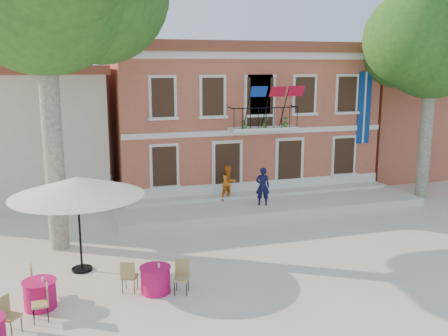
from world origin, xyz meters
TOP-DOWN VIEW (x-y plane):
  - ground at (0.00, 0.00)m, footprint 90.00×90.00m
  - main_building at (2.00, 9.99)m, footprint 13.50×9.59m
  - neighbor_west at (-9.50, 11.00)m, footprint 9.40×9.40m
  - neighbor_east at (14.00, 11.00)m, footprint 9.40×9.40m
  - terrace at (2.00, 4.40)m, footprint 14.00×3.40m
  - plane_tree_east at (9.76, 3.89)m, footprint 5.02×5.02m
  - patio_umbrella at (-6.47, -0.51)m, footprint 4.09×4.09m
  - pedestrian_navy at (1.39, 3.92)m, footprint 0.71×0.57m
  - pedestrian_orange at (0.21, 5.12)m, footprint 0.93×0.81m
  - cafe_table_0 at (-7.60, -2.79)m, footprint 0.90×1.94m
  - cafe_table_1 at (-4.49, -2.76)m, footprint 1.94×1.11m

SIDE VIEW (x-z plane):
  - ground at x=0.00m, z-range 0.00..0.00m
  - terrace at x=2.00m, z-range 0.00..0.30m
  - cafe_table_0 at x=-7.60m, z-range -0.05..0.90m
  - cafe_table_1 at x=-4.49m, z-range -0.05..0.90m
  - pedestrian_orange at x=0.21m, z-range 0.30..1.91m
  - pedestrian_navy at x=1.39m, z-range 0.30..2.00m
  - patio_umbrella at x=-6.47m, z-range 1.21..4.26m
  - neighbor_west at x=-9.50m, z-range 0.02..6.42m
  - neighbor_east at x=14.00m, z-range 0.02..6.42m
  - main_building at x=2.00m, z-range 0.03..7.53m
  - plane_tree_east at x=9.76m, z-range 2.35..12.21m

